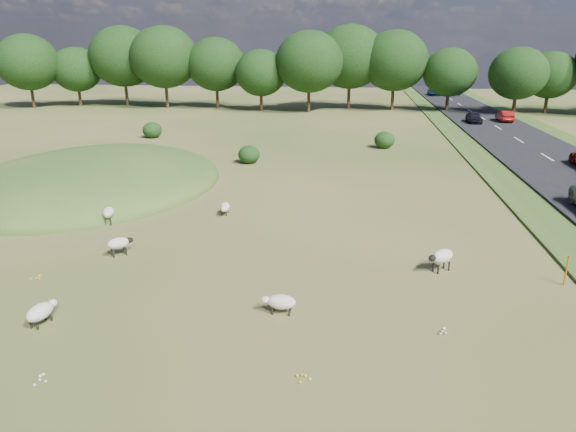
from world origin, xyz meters
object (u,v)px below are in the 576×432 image
object	(u,v)px
car_5	(454,91)
marker_post	(566,271)
car_3	(474,117)
sheep_2	(41,312)
sheep_3	(280,302)
sheep_4	(108,212)
car_7	(434,92)
car_1	(505,116)
sheep_5	(442,256)
sheep_0	(225,207)
sheep_1	(119,243)

from	to	relation	value
car_5	marker_post	bearing A→B (deg)	83.76
car_5	car_3	bearing A→B (deg)	84.22
marker_post	sheep_2	size ratio (longest dim) A/B	0.94
car_3	sheep_3	bearing A→B (deg)	-108.05
sheep_4	car_7	xyz separation A→B (m)	(25.34, 74.97, 0.26)
car_1	car_7	distance (m)	34.41
marker_post	sheep_5	size ratio (longest dim) A/B	0.98
sheep_0	sheep_3	xyz separation A→B (m)	(4.60, -10.22, 0.03)
marker_post	sheep_1	world-z (taller)	marker_post
sheep_0	sheep_1	xyz separation A→B (m)	(-3.02, -6.19, 0.16)
sheep_5	car_5	size ratio (longest dim) A/B	0.28
sheep_3	car_1	world-z (taller)	car_1
car_3	car_7	world-z (taller)	car_3
sheep_2	sheep_5	xyz separation A→B (m)	(13.35, 6.06, 0.19)
marker_post	sheep_2	world-z (taller)	marker_post
marker_post	sheep_5	bearing A→B (deg)	171.55
sheep_1	sheep_3	bearing A→B (deg)	-71.35
sheep_0	sheep_1	distance (m)	6.89
sheep_2	sheep_3	xyz separation A→B (m)	(7.53, 1.77, -0.02)
sheep_1	sheep_3	size ratio (longest dim) A/B	0.90
marker_post	car_1	distance (m)	45.93
car_3	car_7	bearing A→B (deg)	90.00
sheep_4	car_3	world-z (taller)	car_3
sheep_2	car_7	bearing A→B (deg)	-3.77
sheep_0	sheep_1	bearing A→B (deg)	-30.34
sheep_2	sheep_3	world-z (taller)	sheep_2
car_1	sheep_0	bearing A→B (deg)	58.35
sheep_1	car_5	xyz separation A→B (m)	(26.73, 80.50, 0.31)
sheep_1	car_3	distance (m)	48.68
sheep_0	sheep_4	size ratio (longest dim) A/B	0.91
car_7	car_5	bearing A→B (deg)	23.30
sheep_4	car_1	size ratio (longest dim) A/B	0.33
sheep_1	sheep_5	bearing A→B (deg)	-42.39
sheep_4	sheep_0	bearing A→B (deg)	-83.24
sheep_3	sheep_4	size ratio (longest dim) A/B	0.95
sheep_5	car_7	distance (m)	79.18
sheep_0	sheep_2	distance (m)	12.35
car_3	sheep_0	bearing A→B (deg)	-118.45
car_7	sheep_2	bearing A→B (deg)	-105.10
sheep_0	sheep_5	distance (m)	12.00
car_1	car_3	world-z (taller)	car_1
car_1	sheep_5	bearing A→B (deg)	73.34
sheep_2	car_5	world-z (taller)	car_5
sheep_1	car_7	world-z (taller)	car_7
car_7	sheep_1	bearing A→B (deg)	-106.21
car_1	marker_post	bearing A→B (deg)	78.90
sheep_0	car_5	world-z (taller)	car_5
sheep_1	sheep_4	distance (m)	4.58
car_5	sheep_4	bearing A→B (deg)	69.17
sheep_1	sheep_4	size ratio (longest dim) A/B	0.85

